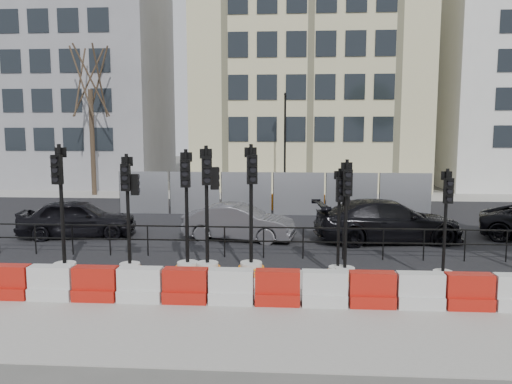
# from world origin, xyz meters

# --- Properties ---
(ground) EXTENTS (120.00, 120.00, 0.00)m
(ground) POSITION_xyz_m (0.00, 0.00, 0.00)
(ground) COLOR #51514C
(ground) RESTS_ON ground
(sidewalk_near) EXTENTS (40.00, 6.00, 0.02)m
(sidewalk_near) POSITION_xyz_m (0.00, -3.00, 0.01)
(sidewalk_near) COLOR gray
(sidewalk_near) RESTS_ON ground
(road) EXTENTS (40.00, 14.00, 0.03)m
(road) POSITION_xyz_m (0.00, 7.00, 0.01)
(road) COLOR black
(road) RESTS_ON ground
(sidewalk_far) EXTENTS (40.00, 4.00, 0.02)m
(sidewalk_far) POSITION_xyz_m (0.00, 16.00, 0.01)
(sidewalk_far) COLOR gray
(sidewalk_far) RESTS_ON ground
(building_grey) EXTENTS (11.00, 9.06, 14.00)m
(building_grey) POSITION_xyz_m (-14.00, 21.99, 7.00)
(building_grey) COLOR gray
(building_grey) RESTS_ON ground
(building_cream) EXTENTS (15.00, 10.06, 18.00)m
(building_cream) POSITION_xyz_m (2.00, 21.99, 9.00)
(building_cream) COLOR #C1BB8D
(building_cream) RESTS_ON ground
(kerb_railing) EXTENTS (18.00, 0.04, 1.00)m
(kerb_railing) POSITION_xyz_m (0.00, 1.20, 0.69)
(kerb_railing) COLOR black
(kerb_railing) RESTS_ON ground
(heras_fencing) EXTENTS (14.33, 1.72, 2.00)m
(heras_fencing) POSITION_xyz_m (-0.49, 9.71, 0.71)
(heras_fencing) COLOR gray
(heras_fencing) RESTS_ON ground
(lamp_post_far) EXTENTS (0.12, 0.56, 6.00)m
(lamp_post_far) POSITION_xyz_m (0.50, 14.98, 3.22)
(lamp_post_far) COLOR black
(lamp_post_far) RESTS_ON ground
(tree_bare_far) EXTENTS (2.00, 2.00, 9.00)m
(tree_bare_far) POSITION_xyz_m (-11.00, 15.50, 6.65)
(tree_bare_far) COLOR #473828
(tree_bare_far) RESTS_ON ground
(barrier_row) EXTENTS (12.55, 0.50, 0.80)m
(barrier_row) POSITION_xyz_m (-0.00, -2.80, 0.37)
(barrier_row) COLOR #AB230D
(barrier_row) RESTS_ON ground
(traffic_signal_a) EXTENTS (0.70, 0.70, 3.56)m
(traffic_signal_a) POSITION_xyz_m (-5.15, -1.23, 0.74)
(traffic_signal_a) COLOR silver
(traffic_signal_a) RESTS_ON ground
(traffic_signal_b) EXTENTS (0.65, 0.65, 3.31)m
(traffic_signal_b) POSITION_xyz_m (-3.44, -1.03, 0.79)
(traffic_signal_b) COLOR silver
(traffic_signal_b) RESTS_ON ground
(traffic_signal_c) EXTENTS (0.68, 0.68, 3.43)m
(traffic_signal_c) POSITION_xyz_m (-1.93, -0.85, 0.71)
(traffic_signal_c) COLOR silver
(traffic_signal_c) RESTS_ON ground
(traffic_signal_d) EXTENTS (0.69, 0.69, 3.53)m
(traffic_signal_d) POSITION_xyz_m (-1.37, -0.90, 0.84)
(traffic_signal_d) COLOR silver
(traffic_signal_d) RESTS_ON ground
(traffic_signal_e) EXTENTS (0.70, 0.70, 3.56)m
(traffic_signal_e) POSITION_xyz_m (-0.22, -0.82, 0.74)
(traffic_signal_e) COLOR silver
(traffic_signal_e) RESTS_ON ground
(traffic_signal_f) EXTENTS (0.58, 0.58, 2.95)m
(traffic_signal_f) POSITION_xyz_m (2.07, -0.84, 0.70)
(traffic_signal_f) COLOR silver
(traffic_signal_f) RESTS_ON ground
(traffic_signal_g) EXTENTS (0.63, 0.63, 3.19)m
(traffic_signal_g) POSITION_xyz_m (2.22, -1.01, 0.66)
(traffic_signal_g) COLOR silver
(traffic_signal_g) RESTS_ON ground
(traffic_signal_h) EXTENTS (0.59, 0.59, 2.97)m
(traffic_signal_h) POSITION_xyz_m (4.69, -1.07, 0.61)
(traffic_signal_h) COLOR silver
(traffic_signal_h) RESTS_ON ground
(car_a) EXTENTS (3.11, 4.72, 1.41)m
(car_a) POSITION_xyz_m (-6.95, 3.83, 0.71)
(car_a) COLOR black
(car_a) RESTS_ON ground
(car_b) EXTENTS (2.65, 4.38, 1.30)m
(car_b) POSITION_xyz_m (-1.01, 3.73, 0.65)
(car_b) COLOR #47474C
(car_b) RESTS_ON ground
(car_c) EXTENTS (3.51, 5.73, 1.50)m
(car_c) POSITION_xyz_m (4.24, 3.80, 0.75)
(car_c) COLOR black
(car_c) RESTS_ON ground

